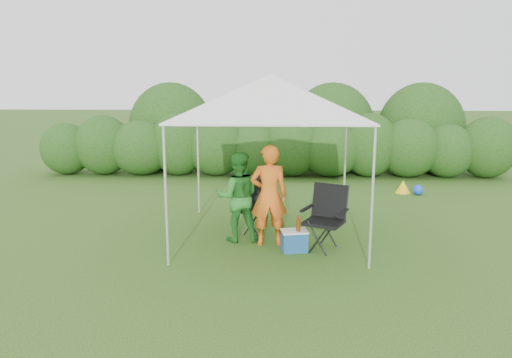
{
  "coord_description": "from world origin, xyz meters",
  "views": [
    {
      "loc": [
        0.13,
        -8.04,
        2.78
      ],
      "look_at": [
        -0.24,
        0.4,
        1.05
      ],
      "focal_mm": 35.0,
      "sensor_mm": 36.0,
      "label": 1
    }
  ],
  "objects_px": {
    "cooler": "(294,241)",
    "woman": "(238,197)",
    "canopy": "(270,96)",
    "chair_right": "(326,213)",
    "chair_left": "(255,202)",
    "man": "(269,195)"
  },
  "relations": [
    {
      "from": "man",
      "to": "woman",
      "type": "distance_m",
      "value": 0.57
    },
    {
      "from": "chair_right",
      "to": "woman",
      "type": "distance_m",
      "value": 1.52
    },
    {
      "from": "chair_left",
      "to": "woman",
      "type": "bearing_deg",
      "value": -104.79
    },
    {
      "from": "cooler",
      "to": "man",
      "type": "bearing_deg",
      "value": 132.81
    },
    {
      "from": "canopy",
      "to": "woman",
      "type": "bearing_deg",
      "value": -152.16
    },
    {
      "from": "chair_right",
      "to": "cooler",
      "type": "distance_m",
      "value": 0.69
    },
    {
      "from": "chair_right",
      "to": "woman",
      "type": "height_order",
      "value": "woman"
    },
    {
      "from": "man",
      "to": "cooler",
      "type": "xyz_separation_m",
      "value": [
        0.42,
        -0.31,
        -0.68
      ]
    },
    {
      "from": "woman",
      "to": "chair_right",
      "type": "bearing_deg",
      "value": 160.46
    },
    {
      "from": "canopy",
      "to": "cooler",
      "type": "relative_size",
      "value": 6.66
    },
    {
      "from": "cooler",
      "to": "woman",
      "type": "bearing_deg",
      "value": 141.12
    },
    {
      "from": "chair_left",
      "to": "man",
      "type": "relative_size",
      "value": 0.57
    },
    {
      "from": "canopy",
      "to": "woman",
      "type": "distance_m",
      "value": 1.79
    },
    {
      "from": "woman",
      "to": "chair_left",
      "type": "bearing_deg",
      "value": -120.91
    },
    {
      "from": "canopy",
      "to": "chair_right",
      "type": "distance_m",
      "value": 2.18
    },
    {
      "from": "woman",
      "to": "cooler",
      "type": "bearing_deg",
      "value": 145.17
    },
    {
      "from": "man",
      "to": "woman",
      "type": "bearing_deg",
      "value": -26.38
    },
    {
      "from": "canopy",
      "to": "woman",
      "type": "relative_size",
      "value": 2.0
    },
    {
      "from": "chair_left",
      "to": "cooler",
      "type": "xyz_separation_m",
      "value": [
        0.69,
        -1.09,
        -0.37
      ]
    },
    {
      "from": "chair_right",
      "to": "chair_left",
      "type": "bearing_deg",
      "value": 168.59
    },
    {
      "from": "man",
      "to": "woman",
      "type": "height_order",
      "value": "man"
    },
    {
      "from": "woman",
      "to": "canopy",
      "type": "bearing_deg",
      "value": -158.81
    }
  ]
}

